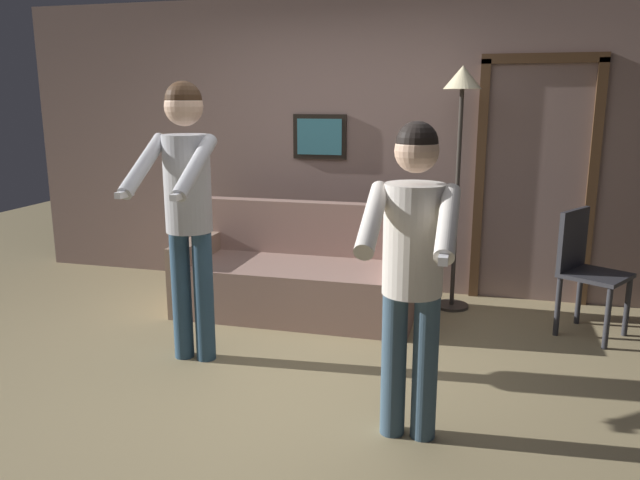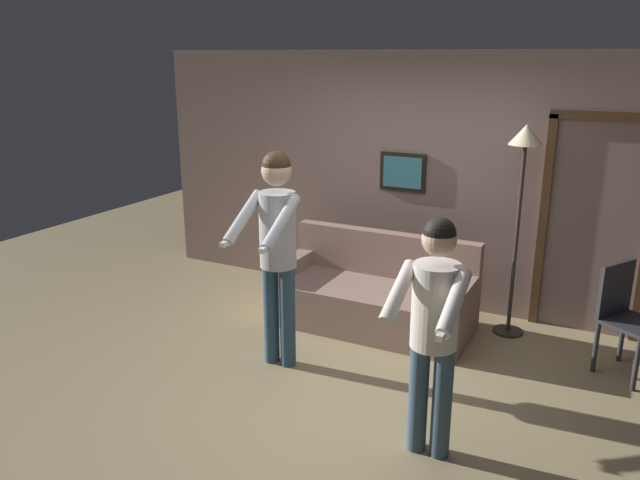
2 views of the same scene
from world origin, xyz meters
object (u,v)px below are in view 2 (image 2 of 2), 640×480
(person_standing_right, at_px, (434,319))
(person_standing_left, at_px, (277,238))
(couch, at_px, (373,298))
(dining_chair_distant, at_px, (624,313))
(torchiere_lamp, at_px, (523,167))

(person_standing_right, bearing_deg, person_standing_left, 157.92)
(couch, relative_size, dining_chair_distant, 2.05)
(dining_chair_distant, bearing_deg, couch, -177.63)
(torchiere_lamp, height_order, person_standing_right, torchiere_lamp)
(couch, bearing_deg, person_standing_right, -57.07)
(person_standing_right, bearing_deg, couch, 122.93)
(person_standing_left, xyz_separation_m, person_standing_right, (1.52, -0.62, -0.16))
(person_standing_left, height_order, person_standing_right, person_standing_left)
(couch, bearing_deg, person_standing_left, -109.94)
(torchiere_lamp, height_order, dining_chair_distant, torchiere_lamp)
(torchiere_lamp, distance_m, dining_chair_distant, 1.48)
(torchiere_lamp, xyz_separation_m, dining_chair_distant, (0.96, -0.34, -1.07))
(couch, relative_size, person_standing_left, 1.04)
(person_standing_left, distance_m, person_standing_right, 1.65)
(torchiere_lamp, relative_size, dining_chair_distant, 2.12)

